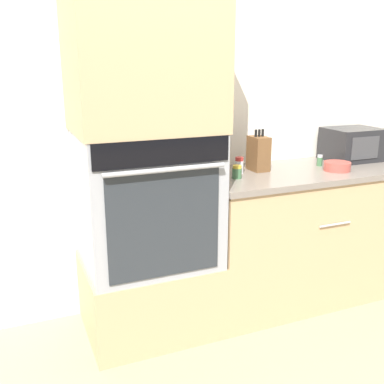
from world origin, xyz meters
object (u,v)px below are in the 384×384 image
(microwave, at_px, (352,144))
(knife_block, at_px, (258,153))
(condiment_jar_far, at_px, (320,161))
(condiment_jar_back, at_px, (239,165))
(condiment_jar_mid, at_px, (237,172))
(wall_oven, at_px, (147,198))
(condiment_jar_near, at_px, (220,162))
(bowl, at_px, (337,166))

(microwave, relative_size, knife_block, 1.41)
(condiment_jar_far, distance_m, condiment_jar_back, 0.59)
(condiment_jar_far, xyz_separation_m, condiment_jar_back, (-0.59, 0.02, 0.01))
(knife_block, relative_size, condiment_jar_back, 2.57)
(condiment_jar_mid, bearing_deg, wall_oven, 175.25)
(condiment_jar_far, bearing_deg, microwave, 12.56)
(condiment_jar_mid, relative_size, condiment_jar_far, 1.06)
(condiment_jar_near, relative_size, condiment_jar_mid, 1.43)
(knife_block, xyz_separation_m, condiment_jar_far, (0.44, -0.05, -0.07))
(microwave, relative_size, condiment_jar_near, 3.27)
(bowl, xyz_separation_m, condiment_jar_mid, (-0.67, 0.06, 0.01))
(wall_oven, xyz_separation_m, condiment_jar_near, (0.53, 0.18, 0.13))
(bowl, bearing_deg, condiment_jar_near, 157.32)
(condiment_jar_mid, bearing_deg, condiment_jar_far, 7.51)
(wall_oven, xyz_separation_m, condiment_jar_far, (1.19, 0.04, 0.11))
(condiment_jar_near, bearing_deg, condiment_jar_far, -11.39)
(knife_block, xyz_separation_m, condiment_jar_back, (-0.15, -0.03, -0.06))
(bowl, xyz_separation_m, condiment_jar_far, (-0.02, 0.15, 0.01))
(bowl, relative_size, condiment_jar_far, 2.26)
(condiment_jar_near, distance_m, condiment_jar_mid, 0.22)
(condiment_jar_back, bearing_deg, microwave, 3.19)
(condiment_jar_mid, distance_m, condiment_jar_far, 0.66)
(knife_block, distance_m, condiment_jar_back, 0.16)
(knife_block, xyz_separation_m, bowl, (0.45, -0.20, -0.08))
(wall_oven, distance_m, microwave, 1.53)
(knife_block, bearing_deg, condiment_jar_far, -6.30)
(bowl, height_order, condiment_jar_back, condiment_jar_back)
(microwave, height_order, bowl, microwave)
(wall_oven, bearing_deg, condiment_jar_far, 2.02)
(condiment_jar_near, bearing_deg, condiment_jar_back, -55.77)
(knife_block, xyz_separation_m, condiment_jar_mid, (-0.22, -0.13, -0.07))
(condiment_jar_back, bearing_deg, knife_block, 10.19)
(condiment_jar_far, height_order, condiment_jar_back, condiment_jar_back)
(wall_oven, distance_m, condiment_jar_back, 0.62)
(microwave, distance_m, condiment_jar_back, 0.91)
(microwave, bearing_deg, condiment_jar_mid, -170.80)
(bowl, bearing_deg, wall_oven, 174.90)
(condiment_jar_mid, height_order, condiment_jar_far, condiment_jar_mid)
(condiment_jar_far, bearing_deg, condiment_jar_near, 168.61)
(bowl, relative_size, condiment_jar_near, 1.49)
(wall_oven, distance_m, condiment_jar_near, 0.57)
(microwave, height_order, condiment_jar_near, microwave)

